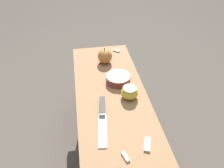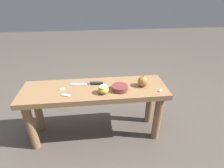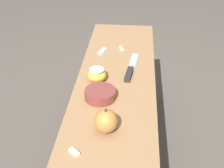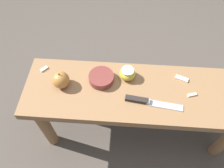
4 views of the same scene
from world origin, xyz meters
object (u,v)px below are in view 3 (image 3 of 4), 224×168
(wooden_bench, at_px, (117,91))
(apple_cut, at_px, (97,75))
(apple_whole, at_px, (106,121))
(bowl, at_px, (100,94))
(knife, at_px, (130,70))

(wooden_bench, height_order, apple_cut, apple_cut)
(apple_cut, bearing_deg, apple_whole, -167.33)
(apple_cut, distance_m, bowl, 0.12)
(knife, bearing_deg, bowl, 159.99)
(knife, height_order, apple_cut, apple_cut)
(apple_cut, bearing_deg, knife, -57.86)
(apple_cut, xyz_separation_m, bowl, (-0.12, -0.03, -0.01))
(knife, relative_size, apple_cut, 3.38)
(apple_whole, bearing_deg, wooden_bench, -1.40)
(knife, height_order, bowl, bowl)
(wooden_bench, bearing_deg, apple_cut, 129.23)
(wooden_bench, relative_size, knife, 4.18)
(apple_whole, xyz_separation_m, bowl, (0.18, 0.04, -0.02))
(apple_whole, distance_m, bowl, 0.19)
(apple_whole, distance_m, apple_cut, 0.31)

